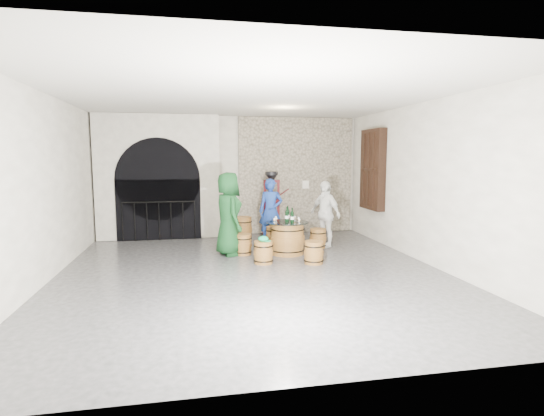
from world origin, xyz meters
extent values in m
plane|color=#2E2E31|center=(0.00, 0.00, 0.00)|extent=(8.00, 8.00, 0.00)
plane|color=silver|center=(0.00, 4.00, 1.60)|extent=(8.00, 0.00, 8.00)
plane|color=silver|center=(0.00, -4.00, 1.60)|extent=(8.00, 0.00, 8.00)
plane|color=silver|center=(-3.50, 0.00, 1.60)|extent=(0.00, 8.00, 8.00)
plane|color=silver|center=(3.50, 0.00, 1.60)|extent=(0.00, 8.00, 8.00)
plane|color=beige|center=(0.00, 0.00, 3.20)|extent=(8.00, 8.00, 0.00)
cube|color=gray|center=(1.80, 3.94, 1.60)|extent=(3.20, 0.12, 3.18)
cube|color=silver|center=(-1.90, 3.75, 1.60)|extent=(3.10, 0.50, 3.18)
cube|color=black|center=(-1.90, 3.48, 0.78)|extent=(2.10, 0.03, 1.55)
cylinder|color=black|center=(-1.90, 3.48, 1.55)|extent=(2.10, 0.03, 2.10)
cylinder|color=black|center=(-1.90, 3.42, 0.98)|extent=(1.79, 0.04, 0.04)
cylinder|color=black|center=(-2.79, 3.42, 0.49)|extent=(0.02, 0.02, 0.98)
cylinder|color=black|center=(-2.50, 3.42, 0.49)|extent=(0.02, 0.02, 0.98)
cylinder|color=black|center=(-2.20, 3.42, 0.49)|extent=(0.02, 0.02, 0.98)
cylinder|color=black|center=(-1.90, 3.42, 0.49)|extent=(0.02, 0.02, 0.98)
cylinder|color=black|center=(-1.60, 3.42, 0.49)|extent=(0.02, 0.02, 0.98)
cylinder|color=black|center=(-1.31, 3.42, 0.49)|extent=(0.02, 0.02, 0.98)
cylinder|color=black|center=(-1.01, 3.42, 0.49)|extent=(0.02, 0.02, 0.98)
cube|color=black|center=(3.39, 2.40, 1.80)|extent=(0.20, 1.10, 2.00)
cube|color=black|center=(3.34, 2.40, 1.80)|extent=(0.06, 0.88, 1.76)
cube|color=black|center=(3.37, 2.40, 1.80)|extent=(0.22, 0.92, 0.06)
cube|color=black|center=(3.37, 2.11, 1.80)|extent=(0.22, 0.06, 1.80)
cube|color=black|center=(3.37, 2.40, 1.80)|extent=(0.22, 0.06, 1.80)
cube|color=black|center=(3.37, 2.69, 1.80)|extent=(0.22, 0.06, 1.80)
cylinder|color=olive|center=(0.97, 1.32, 0.33)|extent=(0.70, 0.70, 0.67)
cylinder|color=olive|center=(0.97, 1.32, 0.33)|extent=(0.75, 0.75, 0.15)
torus|color=black|center=(0.97, 1.32, 0.11)|extent=(0.76, 0.76, 0.02)
torus|color=black|center=(0.97, 1.32, 0.56)|extent=(0.76, 0.76, 0.02)
cylinder|color=olive|center=(0.97, 1.32, 0.68)|extent=(0.72, 0.72, 0.02)
cylinder|color=black|center=(0.97, 1.32, 0.70)|extent=(0.92, 0.92, 0.01)
cylinder|color=olive|center=(0.00, 1.44, 0.22)|extent=(0.36, 0.36, 0.43)
cylinder|color=olive|center=(0.00, 1.44, 0.22)|extent=(0.39, 0.39, 0.10)
torus|color=black|center=(0.00, 1.44, 0.07)|extent=(0.40, 0.40, 0.02)
torus|color=black|center=(0.00, 1.44, 0.36)|extent=(0.40, 0.40, 0.02)
cylinder|color=olive|center=(0.00, 1.44, 0.44)|extent=(0.37, 0.37, 0.02)
cylinder|color=olive|center=(0.85, 2.29, 0.22)|extent=(0.36, 0.36, 0.43)
cylinder|color=olive|center=(0.85, 2.29, 0.22)|extent=(0.39, 0.39, 0.10)
torus|color=black|center=(0.85, 2.29, 0.07)|extent=(0.40, 0.40, 0.02)
torus|color=black|center=(0.85, 2.29, 0.36)|extent=(0.40, 0.40, 0.02)
cylinder|color=olive|center=(0.85, 2.29, 0.44)|extent=(0.37, 0.37, 0.02)
cylinder|color=olive|center=(1.81, 1.81, 0.22)|extent=(0.36, 0.36, 0.43)
cylinder|color=olive|center=(1.81, 1.81, 0.22)|extent=(0.39, 0.39, 0.10)
torus|color=black|center=(1.81, 1.81, 0.07)|extent=(0.40, 0.40, 0.02)
torus|color=black|center=(1.81, 1.81, 0.36)|extent=(0.40, 0.40, 0.02)
cylinder|color=olive|center=(1.81, 1.81, 0.44)|extent=(0.37, 0.37, 0.02)
cylinder|color=olive|center=(1.29, 0.40, 0.22)|extent=(0.36, 0.36, 0.43)
cylinder|color=olive|center=(1.29, 0.40, 0.22)|extent=(0.39, 0.39, 0.10)
torus|color=black|center=(1.29, 0.40, 0.07)|extent=(0.40, 0.40, 0.02)
torus|color=black|center=(1.29, 0.40, 0.36)|extent=(0.40, 0.40, 0.02)
cylinder|color=olive|center=(1.29, 0.40, 0.44)|extent=(0.37, 0.37, 0.02)
cylinder|color=olive|center=(0.31, 0.59, 0.22)|extent=(0.36, 0.36, 0.43)
cylinder|color=olive|center=(0.31, 0.59, 0.22)|extent=(0.39, 0.39, 0.10)
torus|color=black|center=(0.31, 0.59, 0.07)|extent=(0.40, 0.40, 0.02)
torus|color=black|center=(0.31, 0.59, 0.36)|extent=(0.40, 0.40, 0.02)
cylinder|color=olive|center=(0.31, 0.59, 0.44)|extent=(0.37, 0.37, 0.02)
ellipsoid|color=#0E9C5F|center=(0.31, 0.59, 0.50)|extent=(0.20, 0.20, 0.11)
cylinder|color=#0E9C5F|center=(0.39, 0.56, 0.45)|extent=(0.13, 0.13, 0.01)
imported|color=#103918|center=(-0.30, 1.48, 0.90)|extent=(0.77, 0.99, 1.79)
imported|color=navy|center=(0.82, 2.54, 0.80)|extent=(0.65, 0.51, 1.59)
imported|color=white|center=(2.01, 1.92, 0.78)|extent=(0.75, 0.99, 1.56)
cylinder|color=black|center=(0.96, 1.35, 0.82)|extent=(0.07, 0.07, 0.22)
cylinder|color=white|center=(0.96, 1.35, 0.81)|extent=(0.08, 0.08, 0.06)
cone|color=black|center=(0.96, 1.35, 0.95)|extent=(0.07, 0.07, 0.05)
cylinder|color=black|center=(0.96, 1.35, 1.00)|extent=(0.03, 0.03, 0.07)
cylinder|color=black|center=(1.04, 1.19, 0.82)|extent=(0.07, 0.07, 0.22)
cylinder|color=white|center=(1.04, 1.19, 0.81)|extent=(0.08, 0.08, 0.06)
cone|color=black|center=(1.04, 1.19, 0.95)|extent=(0.07, 0.07, 0.05)
cylinder|color=black|center=(1.04, 1.19, 1.00)|extent=(0.03, 0.03, 0.07)
cylinder|color=black|center=(1.01, 1.49, 0.82)|extent=(0.07, 0.07, 0.22)
cylinder|color=white|center=(1.01, 1.49, 0.81)|extent=(0.08, 0.08, 0.06)
cone|color=black|center=(1.01, 1.49, 0.95)|extent=(0.07, 0.07, 0.05)
cylinder|color=black|center=(1.01, 1.49, 1.00)|extent=(0.03, 0.03, 0.07)
cylinder|color=olive|center=(0.18, 2.91, 0.30)|extent=(0.43, 0.43, 0.60)
cylinder|color=olive|center=(0.18, 2.91, 0.30)|extent=(0.46, 0.46, 0.13)
torus|color=black|center=(0.18, 2.91, 0.10)|extent=(0.47, 0.47, 0.02)
torus|color=black|center=(0.18, 2.91, 0.50)|extent=(0.47, 0.47, 0.02)
cylinder|color=olive|center=(0.18, 2.91, 0.61)|extent=(0.43, 0.43, 0.02)
cube|color=#540E13|center=(1.04, 3.56, 0.05)|extent=(0.51, 0.43, 0.09)
cube|color=#540E13|center=(1.04, 3.56, 0.93)|extent=(0.45, 0.32, 0.11)
cube|color=#540E13|center=(1.04, 3.56, 1.47)|extent=(0.44, 0.15, 0.06)
cylinder|color=black|center=(1.04, 3.56, 0.54)|extent=(0.05, 0.05, 0.91)
cylinder|color=black|center=(1.04, 3.56, 1.68)|extent=(0.34, 0.34, 0.08)
cone|color=black|center=(1.04, 3.56, 1.57)|extent=(0.34, 0.34, 0.18)
cube|color=#540E13|center=(0.86, 3.58, 0.77)|extent=(0.07, 0.07, 1.45)
cube|color=#540E13|center=(1.22, 3.54, 0.77)|extent=(0.07, 0.07, 1.45)
cylinder|color=#540E13|center=(1.31, 3.50, 1.13)|extent=(0.39, 0.07, 0.28)
cube|color=silver|center=(2.05, 3.86, 1.35)|extent=(0.18, 0.10, 0.22)
camera|label=1|loc=(-1.06, -7.57, 2.11)|focal=28.00mm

